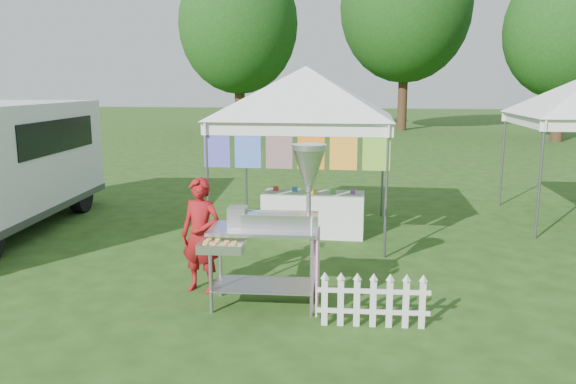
# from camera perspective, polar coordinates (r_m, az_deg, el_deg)

# --- Properties ---
(ground) EXTENTS (120.00, 120.00, 0.00)m
(ground) POSITION_cam_1_polar(r_m,az_deg,el_deg) (7.14, -1.57, -11.15)
(ground) COLOR #233F12
(ground) RESTS_ON ground
(canopy_main) EXTENTS (4.24, 4.24, 3.45)m
(canopy_main) POSITION_cam_1_polar(r_m,az_deg,el_deg) (10.08, 1.83, 12.62)
(canopy_main) COLOR #59595E
(canopy_main) RESTS_ON ground
(tree_left) EXTENTS (6.40, 6.40, 9.53)m
(tree_left) POSITION_cam_1_polar(r_m,az_deg,el_deg) (31.50, -5.03, 16.55)
(tree_left) COLOR #342513
(tree_left) RESTS_ON ground
(tree_mid) EXTENTS (7.60, 7.60, 11.52)m
(tree_mid) POSITION_cam_1_polar(r_m,az_deg,el_deg) (34.86, 11.90, 17.96)
(tree_mid) COLOR #342513
(tree_mid) RESTS_ON ground
(tree_right) EXTENTS (5.60, 5.60, 8.42)m
(tree_right) POSITION_cam_1_polar(r_m,az_deg,el_deg) (29.97, 26.39, 14.54)
(tree_right) COLOR #342513
(tree_right) RESTS_ON ground
(donut_cart) EXTENTS (1.42, 1.05, 1.99)m
(donut_cart) POSITION_cam_1_polar(r_m,az_deg,el_deg) (6.66, -0.73, -2.19)
(donut_cart) COLOR gray
(donut_cart) RESTS_ON ground
(vendor) EXTENTS (0.61, 0.47, 1.51)m
(vendor) POSITION_cam_1_polar(r_m,az_deg,el_deg) (7.38, -8.85, -4.37)
(vendor) COLOR maroon
(vendor) RESTS_ON ground
(picket_fence) EXTENTS (1.26, 0.11, 0.56)m
(picket_fence) POSITION_cam_1_polar(r_m,az_deg,el_deg) (6.43, 8.63, -11.05)
(picket_fence) COLOR silver
(picket_fence) RESTS_ON ground
(display_table) EXTENTS (1.80, 0.70, 0.77)m
(display_table) POSITION_cam_1_polar(r_m,az_deg,el_deg) (10.13, 2.59, -2.22)
(display_table) COLOR white
(display_table) RESTS_ON ground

